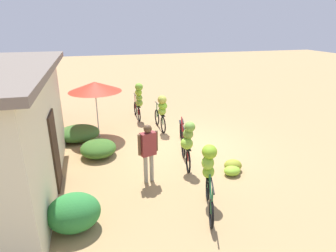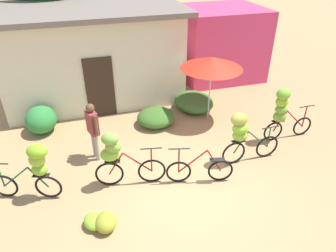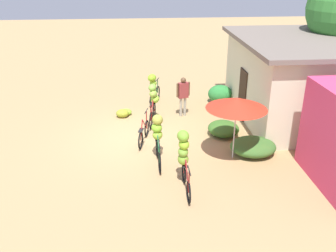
# 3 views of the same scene
# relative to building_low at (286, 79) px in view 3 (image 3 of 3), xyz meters

# --- Properties ---
(ground_plane) EXTENTS (60.00, 60.00, 0.00)m
(ground_plane) POSITION_rel_building_low_xyz_m (1.50, -5.83, -1.60)
(ground_plane) COLOR tan
(building_low) EXTENTS (6.33, 3.92, 3.17)m
(building_low) POSITION_rel_building_low_xyz_m (0.00, 0.00, 0.00)
(building_low) COLOR beige
(building_low) RESTS_ON ground
(hedge_bush_front_left) EXTENTS (0.91, 1.09, 0.79)m
(hedge_bush_front_left) POSITION_rel_building_low_xyz_m (-1.88, -2.18, -1.21)
(hedge_bush_front_left) COLOR #2C7E37
(hedge_bush_front_left) RESTS_ON ground
(hedge_bush_front_right) EXTENTS (1.19, 1.14, 0.51)m
(hedge_bush_front_right) POSITION_rel_building_low_xyz_m (1.55, -2.80, -1.35)
(hedge_bush_front_right) COLOR #396624
(hedge_bush_front_right) RESTS_ON ground
(hedge_bush_mid) EXTENTS (1.30, 1.51, 0.54)m
(hedge_bush_mid) POSITION_rel_building_low_xyz_m (3.07, -2.15, -1.33)
(hedge_bush_mid) COLOR #3A682B
(hedge_bush_mid) RESTS_ON ground
(market_umbrella) EXTENTS (1.90, 1.90, 2.08)m
(market_umbrella) POSITION_rel_building_low_xyz_m (3.29, -2.88, 0.30)
(market_umbrella) COLOR beige
(market_umbrella) RESTS_ON ground
(bicycle_leftmost) EXTENTS (1.56, 0.66, 1.45)m
(bicycle_leftmost) POSITION_rel_building_low_xyz_m (-1.78, -5.19, -0.72)
(bicycle_leftmost) COLOR black
(bicycle_leftmost) RESTS_ON ground
(bicycle_near_pile) EXTENTS (1.66, 0.51, 1.50)m
(bicycle_near_pile) POSITION_rel_building_low_xyz_m (-0.00, -5.27, -0.74)
(bicycle_near_pile) COLOR black
(bicycle_near_pile) RESTS_ON ground
(bicycle_center_loaded) EXTENTS (1.59, 0.44, 1.00)m
(bicycle_center_loaded) POSITION_rel_building_low_xyz_m (1.87, -5.72, -1.26)
(bicycle_center_loaded) COLOR black
(bicycle_center_loaded) RESTS_ON ground
(bicycle_by_shop) EXTENTS (1.65, 0.40, 1.49)m
(bicycle_by_shop) POSITION_rel_building_low_xyz_m (3.17, -5.31, -0.71)
(bicycle_by_shop) COLOR black
(bicycle_by_shop) RESTS_ON ground
(bicycle_rightmost) EXTENTS (1.60, 0.37, 1.67)m
(bicycle_rightmost) POSITION_rel_building_low_xyz_m (4.75, -4.67, -0.62)
(bicycle_rightmost) COLOR black
(bicycle_rightmost) RESTS_ON ground
(banana_pile_on_ground) EXTENTS (0.72, 0.70, 0.33)m
(banana_pile_on_ground) POSITION_rel_building_low_xyz_m (-0.57, -6.47, -1.45)
(banana_pile_on_ground) COLOR #8CC231
(banana_pile_on_ground) RESTS_ON ground
(person_vendor) EXTENTS (0.31, 0.56, 1.63)m
(person_vendor) POSITION_rel_building_low_xyz_m (-0.43, -4.05, -0.60)
(person_vendor) COLOR gray
(person_vendor) RESTS_ON ground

